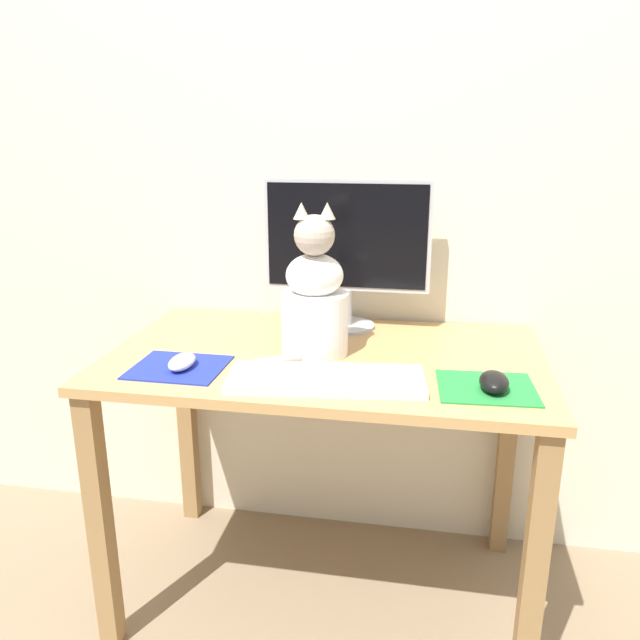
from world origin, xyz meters
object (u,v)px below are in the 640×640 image
object	(u,v)px
computer_mouse_left	(182,362)
cat	(314,300)
computer_mouse_right	(494,382)
monitor	(347,246)
keyboard	(326,379)

from	to	relation	value
computer_mouse_left	cat	xyz separation A→B (m)	(0.30, 0.17, 0.13)
computer_mouse_right	cat	distance (m)	0.49
monitor	computer_mouse_right	bearing A→B (deg)	-46.31
monitor	computer_mouse_left	bearing A→B (deg)	-130.61
monitor	keyboard	world-z (taller)	monitor
monitor	computer_mouse_right	world-z (taller)	monitor
monitor	cat	bearing A→B (deg)	-101.84
monitor	computer_mouse_right	distance (m)	0.60
monitor	cat	world-z (taller)	monitor
keyboard	computer_mouse_left	xyz separation A→B (m)	(-0.36, 0.03, 0.01)
monitor	keyboard	bearing A→B (deg)	-88.11
monitor	cat	xyz separation A→B (m)	(-0.05, -0.23, -0.10)
monitor	keyboard	size ratio (longest dim) A/B	1.02
computer_mouse_left	monitor	bearing A→B (deg)	49.39
computer_mouse_left	computer_mouse_right	size ratio (longest dim) A/B	1.02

